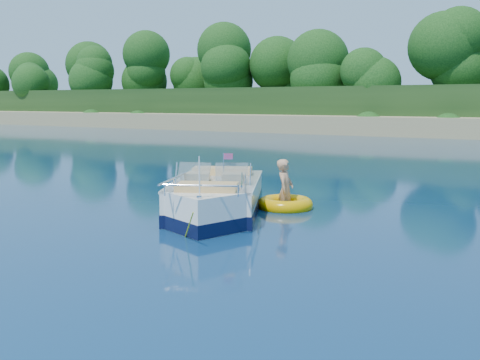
{
  "coord_description": "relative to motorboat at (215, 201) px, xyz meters",
  "views": [
    {
      "loc": [
        7.0,
        -7.17,
        2.72
      ],
      "look_at": [
        0.77,
        3.82,
        0.85
      ],
      "focal_mm": 40.0,
      "sensor_mm": 36.0,
      "label": 1
    }
  ],
  "objects": [
    {
      "name": "tow_tube",
      "position": [
        1.08,
        1.66,
        -0.27
      ],
      "size": [
        1.51,
        1.51,
        0.37
      ],
      "rotation": [
        0.0,
        0.0,
        0.07
      ],
      "color": "#E9A401",
      "rests_on": "ground"
    },
    {
      "name": "shoreline",
      "position": [
        -0.3,
        60.33,
        0.62
      ],
      "size": [
        170.0,
        59.0,
        6.0
      ],
      "color": "tan",
      "rests_on": "ground"
    },
    {
      "name": "boy",
      "position": [
        1.04,
        1.75,
        -0.36
      ],
      "size": [
        0.57,
        0.95,
        1.75
      ],
      "primitive_type": "imported",
      "rotation": [
        0.0,
        -0.17,
        1.77
      ],
      "color": "tan",
      "rests_on": "ground"
    },
    {
      "name": "ground",
      "position": [
        -0.3,
        -3.45,
        -0.36
      ],
      "size": [
        160.0,
        160.0,
        0.0
      ],
      "primitive_type": "plane",
      "color": "#092041",
      "rests_on": "ground"
    },
    {
      "name": "motorboat",
      "position": [
        0.0,
        0.0,
        0.0
      ],
      "size": [
        3.41,
        5.22,
        1.87
      ],
      "rotation": [
        0.0,
        0.0,
        0.42
      ],
      "color": "white",
      "rests_on": "ground"
    },
    {
      "name": "treeline",
      "position": [
        -0.26,
        37.57,
        5.19
      ],
      "size": [
        150.0,
        7.12,
        8.19
      ],
      "color": "black",
      "rests_on": "ground"
    }
  ]
}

